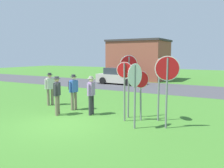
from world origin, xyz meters
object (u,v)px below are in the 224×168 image
stop_sign_leaning_left (159,79)px  stop_sign_nearest (129,74)px  person_on_left (73,89)px  person_in_dark_shirt (91,93)px  person_near_signs (57,93)px  parked_car_on_street (119,77)px  person_in_teal (50,86)px  stop_sign_far_back (135,84)px  stop_sign_center_cluster (167,78)px  stop_sign_leaning_right (141,87)px  stop_sign_low_front (125,82)px

stop_sign_leaning_left → stop_sign_nearest: size_ratio=0.95×
stop_sign_nearest → person_on_left: (-2.99, 0.02, -0.85)m
person_in_dark_shirt → stop_sign_nearest: bearing=12.4°
person_near_signs → person_on_left: bearing=91.6°
parked_car_on_street → person_on_left: (3.11, -10.64, 0.32)m
parked_car_on_street → person_in_teal: size_ratio=2.50×
stop_sign_far_back → person_in_dark_shirt: size_ratio=1.37×
stop_sign_center_cluster → person_on_left: bearing=171.7°
parked_car_on_street → stop_sign_nearest: (6.10, -10.66, 1.17)m
stop_sign_leaning_left → stop_sign_far_back: size_ratio=1.07×
person_in_dark_shirt → person_on_left: size_ratio=1.00×
stop_sign_far_back → stop_sign_leaning_right: bearing=102.6°
parked_car_on_street → person_in_teal: (1.31, -10.38, 0.32)m
person_on_left → person_in_teal: bearing=171.9°
stop_sign_far_back → person_on_left: stop_sign_far_back is taller
stop_sign_low_front → person_on_left: stop_sign_low_front is taller
stop_sign_center_cluster → person_on_left: 4.96m
stop_sign_low_front → person_in_teal: bearing=169.8°
person_in_teal → person_in_dark_shirt: 3.18m
person_on_left → stop_sign_leaning_right: bearing=-2.1°
stop_sign_leaning_right → person_near_signs: bearing=-163.6°
stop_sign_leaning_right → stop_sign_low_front: stop_sign_low_front is taller
stop_sign_leaning_right → person_on_left: stop_sign_leaning_right is taller
person_in_dark_shirt → person_on_left: same height
stop_sign_leaning_right → stop_sign_far_back: 1.22m
stop_sign_low_front → stop_sign_far_back: size_ratio=1.01×
stop_sign_low_front → person_near_signs: 3.18m
stop_sign_far_back → person_near_signs: bearing=178.3°
stop_sign_nearest → person_in_teal: (-4.78, 0.28, -0.85)m
stop_sign_far_back → person_near_signs: stop_sign_far_back is taller
person_in_dark_shirt → person_near_signs: bearing=-148.5°
person_near_signs → person_on_left: size_ratio=1.00×
parked_car_on_street → stop_sign_leaning_left: size_ratio=1.72×
stop_sign_low_front → stop_sign_far_back: stop_sign_low_front is taller
stop_sign_leaning_right → stop_sign_low_front: size_ratio=0.85×
person_near_signs → person_in_teal: same height
stop_sign_nearest → stop_sign_low_front: 0.66m
parked_car_on_street → person_in_teal: person_in_teal is taller
stop_sign_leaning_right → person_in_teal: bearing=175.9°
parked_car_on_street → stop_sign_low_front: (6.21, -11.27, 0.92)m
person_in_teal → person_on_left: bearing=-8.1°
stop_sign_center_cluster → stop_sign_far_back: 1.17m
stop_sign_leaning_right → stop_sign_leaning_left: size_ratio=0.80×
stop_sign_center_cluster → person_near_signs: stop_sign_center_cluster is taller
parked_car_on_street → stop_sign_far_back: bearing=-59.7°
stop_sign_far_back → parked_car_on_street: bearing=120.3°
stop_sign_leaning_right → stop_sign_low_front: bearing=-134.4°
stop_sign_far_back → stop_sign_nearest: bearing=124.2°
stop_sign_leaning_left → stop_sign_low_front: stop_sign_leaning_left is taller
stop_sign_center_cluster → stop_sign_low_front: (-1.74, 0.07, -0.23)m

